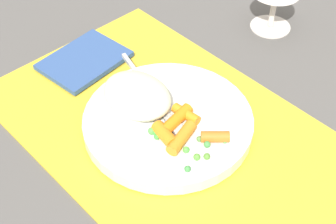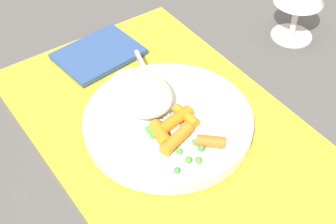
% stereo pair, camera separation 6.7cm
% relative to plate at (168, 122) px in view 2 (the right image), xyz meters
% --- Properties ---
extents(ground_plane, '(2.40, 2.40, 0.00)m').
position_rel_plate_xyz_m(ground_plane, '(0.00, 0.00, -0.02)').
color(ground_plane, '#565451').
extents(placemat, '(0.51, 0.33, 0.01)m').
position_rel_plate_xyz_m(placemat, '(0.00, 0.00, -0.01)').
color(placemat, gold).
rests_on(placemat, ground_plane).
extents(plate, '(0.23, 0.23, 0.02)m').
position_rel_plate_xyz_m(plate, '(0.00, 0.00, 0.00)').
color(plate, white).
rests_on(plate, placemat).
extents(rice_mound, '(0.11, 0.08, 0.04)m').
position_rel_plate_xyz_m(rice_mound, '(-0.05, -0.01, 0.03)').
color(rice_mound, beige).
rests_on(rice_mound, plate).
extents(carrot_portion, '(0.09, 0.08, 0.02)m').
position_rel_plate_xyz_m(carrot_portion, '(0.03, -0.01, 0.02)').
color(carrot_portion, orange).
rests_on(carrot_portion, plate).
extents(pea_scatter, '(0.09, 0.08, 0.01)m').
position_rel_plate_xyz_m(pea_scatter, '(0.06, -0.02, 0.01)').
color(pea_scatter, '#519F44').
rests_on(pea_scatter, plate).
extents(fork, '(0.19, 0.06, 0.01)m').
position_rel_plate_xyz_m(fork, '(-0.03, 0.01, 0.01)').
color(fork, '#B8B8B8').
rests_on(fork, plate).
extents(napkin, '(0.11, 0.14, 0.01)m').
position_rel_plate_xyz_m(napkin, '(-0.19, -0.00, -0.01)').
color(napkin, '#33518C').
rests_on(napkin, placemat).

